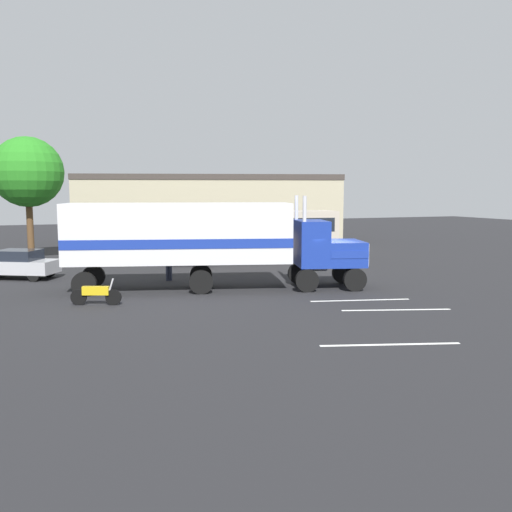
{
  "coord_description": "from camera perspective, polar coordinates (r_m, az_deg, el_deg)",
  "views": [
    {
      "loc": [
        -12.84,
        -23.66,
        4.7
      ],
      "look_at": [
        -3.36,
        0.81,
        1.6
      ],
      "focal_mm": 38.48,
      "sensor_mm": 36.0,
      "label": 1
    }
  ],
  "objects": [
    {
      "name": "person_bystander",
      "position": [
        29.33,
        -9.05,
        -0.8
      ],
      "size": [
        0.37,
        0.48,
        1.63
      ],
      "color": "#2D3347",
      "rests_on": "ground_plane"
    },
    {
      "name": "parked_car",
      "position": [
        32.3,
        -23.66,
        -0.75
      ],
      "size": [
        4.72,
        3.72,
        1.57
      ],
      "color": "#B7B7BC",
      "rests_on": "ground_plane"
    },
    {
      "name": "lane_stripe_near",
      "position": [
        24.27,
        10.78,
        -4.54
      ],
      "size": [
        4.3,
        1.24,
        0.01
      ],
      "primitive_type": "cube",
      "rotation": [
        0.0,
        0.0,
        -0.25
      ],
      "color": "silver",
      "rests_on": "ground_plane"
    },
    {
      "name": "lane_stripe_far",
      "position": [
        17.6,
        13.78,
        -8.93
      ],
      "size": [
        4.25,
        1.44,
        0.01
      ],
      "primitive_type": "cube",
      "rotation": [
        0.0,
        0.0,
        -0.3
      ],
      "color": "silver",
      "rests_on": "ground_plane"
    },
    {
      "name": "semi_truck",
      "position": [
        26.21,
        -5.54,
        1.94
      ],
      "size": [
        14.3,
        6.25,
        4.5
      ],
      "color": "#193399",
      "rests_on": "ground_plane"
    },
    {
      "name": "lane_stripe_mid",
      "position": [
        22.64,
        14.37,
        -5.45
      ],
      "size": [
        4.24,
        1.49,
        0.01
      ],
      "primitive_type": "cube",
      "rotation": [
        0.0,
        0.0,
        -0.31
      ],
      "color": "silver",
      "rests_on": "ground_plane"
    },
    {
      "name": "ground_plane",
      "position": [
        27.33,
        7.21,
        -3.22
      ],
      "size": [
        120.0,
        120.0,
        0.0
      ],
      "primitive_type": "plane",
      "color": "#232326"
    },
    {
      "name": "building_backdrop",
      "position": [
        50.78,
        -4.85,
        5.15
      ],
      "size": [
        24.48,
        12.2,
        6.2
      ],
      "color": "#B7AD8C",
      "rests_on": "ground_plane"
    },
    {
      "name": "parked_bus",
      "position": [
        36.23,
        -0.23,
        2.57
      ],
      "size": [
        11.26,
        4.15,
        3.4
      ],
      "color": "#BFB29E",
      "rests_on": "ground_plane"
    },
    {
      "name": "motorcycle",
      "position": [
        23.72,
        -16.28,
        -3.78
      ],
      "size": [
        2.0,
        0.87,
        1.12
      ],
      "color": "black",
      "rests_on": "ground_plane"
    },
    {
      "name": "tree_left",
      "position": [
        40.41,
        -22.66,
        8.03
      ],
      "size": [
        4.74,
        4.74,
        8.37
      ],
      "color": "brown",
      "rests_on": "ground_plane"
    }
  ]
}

